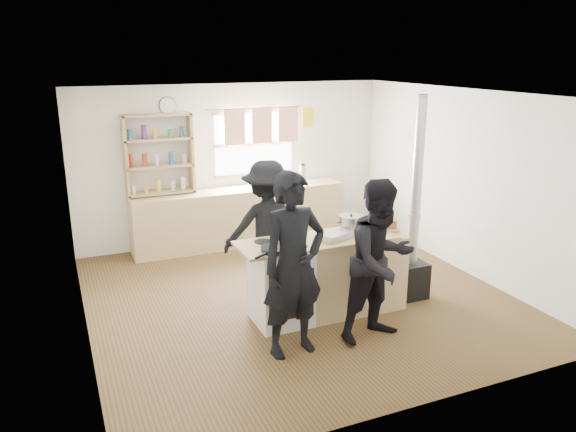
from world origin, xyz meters
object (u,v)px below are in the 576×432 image
object	(u,v)px
thermos	(303,174)
person_near_left	(294,265)
person_near_right	(381,261)
stockpot_stove	(283,231)
bread_board	(386,226)
person_far	(267,227)
roast_tray	(335,235)
skillet_greens	(275,249)
flue_heater	(413,247)
stockpot_counter	(351,223)
cooking_island	(328,275)

from	to	relation	value
thermos	person_near_left	xyz separation A→B (m)	(-1.67, -3.43, -0.10)
person_near_right	stockpot_stove	bearing A→B (deg)	118.61
stockpot_stove	person_near_right	xyz separation A→B (m)	(0.72, -0.92, -0.14)
thermos	bread_board	bearing A→B (deg)	-93.66
person_far	stockpot_stove	bearing A→B (deg)	94.97
stockpot_stove	person_far	xyz separation A→B (m)	(0.08, 0.69, -0.16)
thermos	bread_board	xyz separation A→B (m)	(-0.18, -2.78, -0.07)
roast_tray	stockpot_stove	xyz separation A→B (m)	(-0.53, 0.25, 0.04)
person_near_right	person_far	bearing A→B (deg)	102.42
roast_tray	skillet_greens	bearing A→B (deg)	-171.46
flue_heater	bread_board	bearing A→B (deg)	-179.92
stockpot_stove	stockpot_counter	world-z (taller)	stockpot_counter
skillet_greens	stockpot_counter	world-z (taller)	stockpot_counter
cooking_island	thermos	bearing A→B (deg)	71.29
thermos	person_near_left	distance (m)	3.82
thermos	cooking_island	distance (m)	2.98
skillet_greens	cooking_island	bearing A→B (deg)	14.27
roast_tray	person_far	size ratio (longest dim) A/B	0.25
person_far	roast_tray	bearing A→B (deg)	127.38
person_near_right	bread_board	bearing A→B (deg)	44.84
stockpot_stove	cooking_island	bearing A→B (deg)	-20.17
roast_tray	flue_heater	distance (m)	1.16
cooking_island	skillet_greens	xyz separation A→B (m)	(-0.74, -0.19, 0.49)
person_far	cooking_island	bearing A→B (deg)	126.94
bread_board	person_far	size ratio (longest dim) A/B	0.19
roast_tray	flue_heater	world-z (taller)	flue_heater
cooking_island	roast_tray	world-z (taller)	roast_tray
bread_board	flue_heater	world-z (taller)	flue_heater
stockpot_stove	person_near_left	xyz separation A→B (m)	(-0.24, -0.84, -0.07)
stockpot_stove	person_near_right	world-z (taller)	person_near_right
thermos	bread_board	size ratio (longest dim) A/B	0.89
stockpot_stove	person_far	distance (m)	0.71
skillet_greens	thermos	bearing A→B (deg)	60.50
flue_heater	person_near_left	distance (m)	2.02
stockpot_counter	bread_board	world-z (taller)	stockpot_counter
person_far	stockpot_counter	bearing A→B (deg)	146.40
skillet_greens	roast_tray	distance (m)	0.79
bread_board	flue_heater	distance (m)	0.51
stockpot_stove	bread_board	distance (m)	1.27
skillet_greens	roast_tray	xyz separation A→B (m)	(0.78, 0.12, 0.01)
roast_tray	person_near_left	xyz separation A→B (m)	(-0.77, -0.59, -0.03)
stockpot_stove	bread_board	world-z (taller)	stockpot_stove
thermos	stockpot_stove	size ratio (longest dim) A/B	1.31
stockpot_counter	flue_heater	size ratio (longest dim) A/B	0.11
skillet_greens	person_near_left	world-z (taller)	person_near_left
thermos	roast_tray	world-z (taller)	thermos
roast_tray	stockpot_stove	bearing A→B (deg)	154.84
flue_heater	person_near_left	size ratio (longest dim) A/B	1.33
cooking_island	person_far	world-z (taller)	person_far
bread_board	person_near_right	size ratio (longest dim) A/B	0.19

